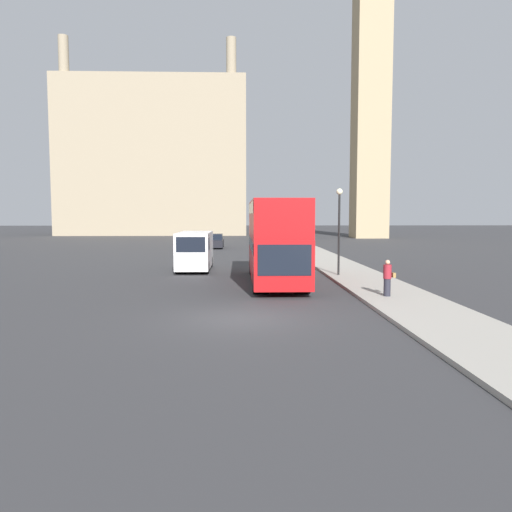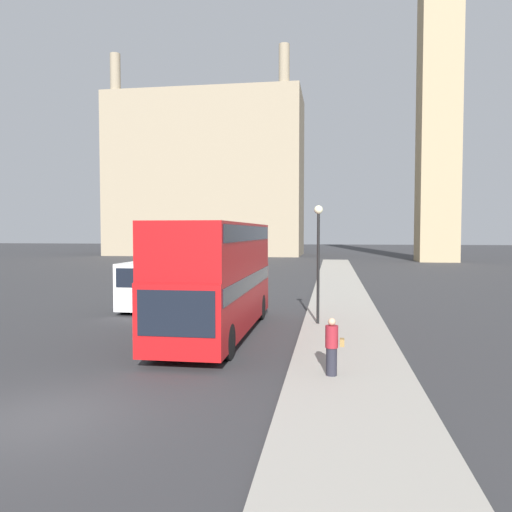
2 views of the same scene
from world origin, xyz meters
name	(u,v)px [view 1 (image 1 of 2)]	position (x,y,z in m)	size (l,w,h in m)	color
ground_plane	(241,319)	(0.00, 0.00, 0.00)	(300.00, 300.00, 0.00)	#333335
sidewalk_strip	(432,315)	(6.70, 0.00, 0.07)	(3.41, 120.00, 0.15)	#9E998E
clock_tower	(373,4)	(20.08, 60.30, 35.26)	(5.47, 5.64, 68.93)	tan
building_block_distant	(155,159)	(-15.30, 75.13, 13.64)	(32.76, 14.02, 33.18)	gray
red_double_decker_bus	(276,238)	(1.85, 9.06, 2.40)	(2.63, 10.41, 4.30)	#B71114
white_van	(195,250)	(-2.94, 15.10, 1.33)	(2.06, 5.62, 2.47)	white
pedestrian	(388,278)	(6.20, 3.71, 0.92)	(0.50, 0.34, 1.54)	#23232D
street_lamp	(339,217)	(5.62, 11.26, 3.46)	(0.36, 0.36, 4.93)	black
parked_sedan	(215,242)	(-2.75, 36.86, 0.69)	(1.87, 4.72, 1.55)	black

